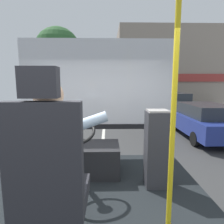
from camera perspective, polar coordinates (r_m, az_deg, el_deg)
The scene contains 11 objects.
ground at distance 10.63m, azimuth -2.23°, elevation -2.96°, with size 18.00×44.00×0.06m.
driver_seat at distance 1.46m, azimuth -17.78°, elevation -19.06°, with size 0.48×0.48×1.33m.
bus_driver at distance 1.49m, azimuth -16.82°, elevation -10.63°, with size 0.81×0.63×0.79m.
steering_console at distance 2.77m, azimuth -9.64°, elevation -13.15°, with size 1.10×0.96×0.82m.
handrail_pole at distance 1.64m, azimuth 17.72°, elevation 2.14°, with size 0.04×0.04×2.14m.
fare_box at distance 2.42m, azimuth 12.96°, elevation -10.44°, with size 0.26×0.25×0.93m.
windshield_panel at distance 3.25m, azimuth -4.41°, elevation 5.04°, with size 2.50×0.08×1.48m.
street_tree at distance 14.04m, azimuth -15.58°, elevation 17.00°, with size 2.98×2.98×5.75m.
shop_building at distance 19.02m, azimuth 17.21°, elevation 11.86°, with size 9.97×5.17×6.65m.
parked_car_blue at distance 8.40m, azimuth 25.18°, elevation -2.05°, with size 1.83×4.09×1.29m.
parked_car_charcoal at distance 13.22m, azimuth 17.00°, elevation 2.37°, with size 2.00×4.20×1.47m.
Camera 1 is at (0.17, -1.62, 2.09)m, focal length 31.11 mm.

